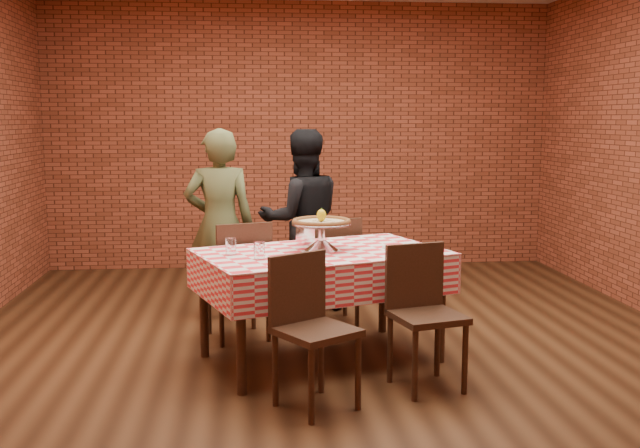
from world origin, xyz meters
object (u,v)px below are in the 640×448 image
Objects in this scene: diner_black at (302,220)px; chair_far_left at (238,279)px; pizza at (321,222)px; chair_far_right at (331,270)px; water_glass_left at (259,250)px; condiment_caddy at (305,234)px; pizza_stand at (321,237)px; water_glass_right at (231,246)px; chair_near_right at (427,319)px; table at (321,306)px; chair_near_left at (316,334)px; diner_olive at (219,225)px.

chair_far_left is at bearing 47.00° from diner_black.
chair_far_right is (0.17, 0.88, -0.51)m from pizza.
condiment_caddy reaches higher than water_glass_left.
pizza_stand is 0.88m from chair_far_left.
condiment_caddy reaches higher than water_glass_right.
water_glass_right is at bearing 141.74° from chair_near_right.
chair_far_right is (0.26, 0.63, -0.39)m from condiment_caddy.
diner_black is at bearing 91.01° from table.
chair_far_left is at bearing 137.53° from pizza.
chair_near_left reaches higher than table.
water_glass_left is at bearing 82.89° from chair_far_left.
chair_far_right is at bearing 63.02° from water_glass_left.
water_glass_left is 0.07× the size of diner_olive.
water_glass_left is at bearing -145.67° from pizza.
table is 1.45m from diner_black.
chair_far_left is (-0.58, 0.53, -0.40)m from pizza_stand.
pizza is 0.46× the size of chair_near_right.
chair_far_left is at bearing 16.11° from chair_far_right.
pizza is 0.46× the size of chair_near_left.
water_glass_left is 0.63m from condiment_caddy.
chair_near_left is (0.31, -0.60, -0.38)m from water_glass_left.
chair_far_right is 0.99m from diner_olive.
pizza reaches higher than table.
pizza is 0.53m from water_glass_left.
condiment_caddy is at bearing 57.85° from water_glass_left.
pizza is at bearing 117.45° from chair_near_right.
pizza is at bearing 90.00° from pizza_stand.
water_glass_right is (-0.18, 0.17, 0.00)m from water_glass_left.
diner_olive reaches higher than pizza_stand.
condiment_caddy is 0.68m from chair_far_left.
condiment_caddy is at bearing 55.63° from chair_near_left.
pizza_stand is at bearing 34.33° from water_glass_left.
pizza reaches higher than condiment_caddy.
chair_far_left is at bearing 74.95° from chair_near_left.
chair_near_right is at bearing -19.39° from water_glass_left.
chair_near_right is at bearing -13.60° from chair_near_left.
water_glass_left is 1.43m from diner_olive.
table is 1.02× the size of diner_black.
pizza is 0.26× the size of diner_olive.
chair_near_left is (0.49, -0.77, -0.38)m from water_glass_right.
diner_olive is at bearing 123.30° from pizza_stand.
chair_near_right is at bearing -47.99° from pizza.
diner_black reaches higher than table.
diner_olive reaches higher than pizza.
chair_near_right is 0.56× the size of diner_black.
diner_black is (0.40, 1.65, -0.04)m from water_glass_left.
chair_near_left is 1.00× the size of chair_near_right.
table is 1.81× the size of chair_near_right.
pizza_stand is 1.03× the size of pizza.
pizza_stand is 0.98m from chair_far_right.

